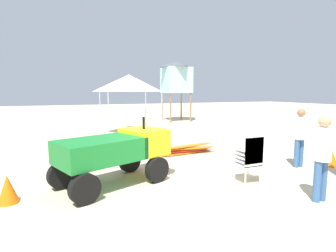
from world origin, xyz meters
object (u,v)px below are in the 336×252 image
object	(u,v)px
traffic_cone_far	(332,158)
utility_cart	(116,150)
popup_canopy	(129,83)
surfboard_pile	(187,149)
lifeguard_near_right	(322,153)
stacked_plastic_chairs	(250,154)
lifeguard_tower	(176,77)
lifeguard_near_left	(300,134)
traffic_cone_near	(8,189)

from	to	relation	value
traffic_cone_far	utility_cart	bearing A→B (deg)	170.97
popup_canopy	traffic_cone_far	xyz separation A→B (m)	(3.77, -8.18, -2.31)
surfboard_pile	lifeguard_near_right	xyz separation A→B (m)	(0.61, -4.48, 0.80)
stacked_plastic_chairs	lifeguard_tower	xyz separation A→B (m)	(3.87, 12.69, 2.46)
lifeguard_near_right	traffic_cone_far	bearing A→B (deg)	31.59
traffic_cone_far	lifeguard_near_left	bearing A→B (deg)	159.09
lifeguard_near_right	traffic_cone_far	size ratio (longest dim) A/B	3.53
surfboard_pile	traffic_cone_far	distance (m)	4.28
lifeguard_near_right	lifeguard_tower	size ratio (longest dim) A/B	0.39
lifeguard_near_left	lifeguard_tower	distance (m)	12.42
lifeguard_near_left	traffic_cone_far	xyz separation A→B (m)	(0.90, -0.34, -0.71)
lifeguard_near_left	stacked_plastic_chairs	bearing A→B (deg)	-165.03
lifeguard_near_left	traffic_cone_near	xyz separation A→B (m)	(-7.15, 0.33, -0.67)
popup_canopy	utility_cart	bearing A→B (deg)	-106.58
traffic_cone_near	traffic_cone_far	distance (m)	8.08
popup_canopy	lifeguard_tower	size ratio (longest dim) A/B	0.69
lifeguard_near_left	traffic_cone_far	distance (m)	1.20
lifeguard_near_left	lifeguard_near_right	bearing A→B (deg)	-130.21
lifeguard_tower	traffic_cone_far	world-z (taller)	lifeguard_tower
popup_canopy	surfboard_pile	bearing A→B (deg)	-82.70
lifeguard_near_right	traffic_cone_near	bearing A→B (deg)	158.38
stacked_plastic_chairs	traffic_cone_near	xyz separation A→B (m)	(-4.95, 0.92, -0.43)
stacked_plastic_chairs	lifeguard_tower	world-z (taller)	lifeguard_tower
surfboard_pile	lifeguard_near_left	xyz separation A→B (m)	(2.20, -2.61, 0.79)
utility_cart	surfboard_pile	bearing A→B (deg)	35.44
surfboard_pile	popup_canopy	distance (m)	5.79
utility_cart	popup_canopy	bearing A→B (deg)	73.42
utility_cart	traffic_cone_far	bearing A→B (deg)	-9.03
utility_cart	traffic_cone_near	bearing A→B (deg)	-172.85
surfboard_pile	lifeguard_near_left	distance (m)	3.50
utility_cart	surfboard_pile	world-z (taller)	utility_cart
traffic_cone_near	utility_cart	bearing A→B (deg)	7.15
stacked_plastic_chairs	surfboard_pile	distance (m)	3.24
stacked_plastic_chairs	popup_canopy	size ratio (longest dim) A/B	0.40
traffic_cone_near	lifeguard_near_right	bearing A→B (deg)	-21.62
lifeguard_near_left	lifeguard_tower	bearing A→B (deg)	82.12
utility_cart	surfboard_pile	distance (m)	3.52
utility_cart	lifeguard_near_left	world-z (taller)	lifeguard_near_left
lifeguard_near_left	traffic_cone_near	bearing A→B (deg)	177.36
stacked_plastic_chairs	traffic_cone_near	distance (m)	5.06
stacked_plastic_chairs	traffic_cone_far	xyz separation A→B (m)	(3.10, 0.24, -0.46)
popup_canopy	traffic_cone_near	size ratio (longest dim) A/B	5.45
lifeguard_near_left	traffic_cone_near	world-z (taller)	lifeguard_near_left
utility_cart	lifeguard_tower	bearing A→B (deg)	59.81
surfboard_pile	lifeguard_near_right	size ratio (longest dim) A/B	1.29
stacked_plastic_chairs	surfboard_pile	size ratio (longest dim) A/B	0.56
stacked_plastic_chairs	lifeguard_near_left	bearing A→B (deg)	14.97
surfboard_pile	traffic_cone_far	xyz separation A→B (m)	(3.10, -2.95, 0.08)
stacked_plastic_chairs	traffic_cone_far	distance (m)	3.14
lifeguard_near_right	traffic_cone_near	xyz separation A→B (m)	(-5.56, 2.21, -0.68)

